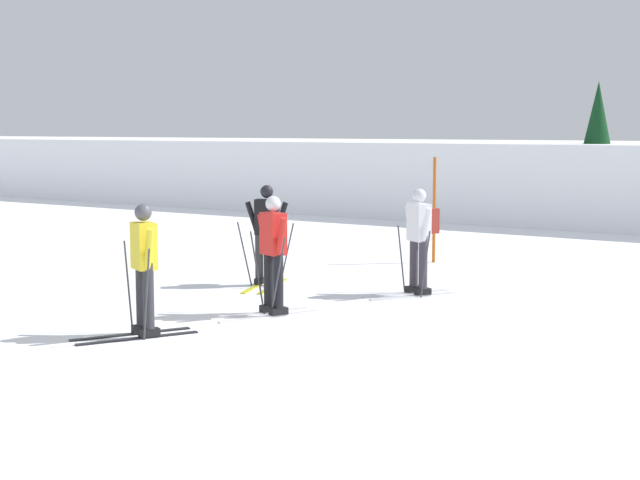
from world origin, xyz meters
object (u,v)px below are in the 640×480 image
skier_yellow (144,266)px  skier_black (267,229)px  trail_marker_pole (434,210)px  skier_white (420,236)px  conifer_far_left (597,143)px  skier_red (273,251)px

skier_yellow → skier_black: 4.30m
skier_black → trail_marker_pole: 4.23m
skier_white → conifer_far_left: bearing=95.8°
skier_white → skier_yellow: size_ratio=1.00×
skier_red → trail_marker_pole: (-0.60, 6.16, 0.13)m
skier_red → conifer_far_left: 15.23m
skier_white → skier_black: size_ratio=1.00×
skier_white → conifer_far_left: conifer_far_left is taller
skier_white → skier_yellow: same height
skier_black → conifer_far_left: 13.24m
skier_black → skier_red: size_ratio=1.00×
skier_black → skier_red: bearing=-51.2°
skier_yellow → conifer_far_left: bearing=89.4°
skier_red → trail_marker_pole: trail_marker_pole is taller
trail_marker_pole → skier_yellow: bearing=-89.4°
skier_white → conifer_far_left: (-1.26, 12.50, 1.30)m
trail_marker_pole → conifer_far_left: (0.28, 9.02, 1.21)m
skier_yellow → skier_red: size_ratio=1.00×
skier_yellow → skier_red: (0.51, 2.08, -0.00)m
skier_black → trail_marker_pole: size_ratio=0.82×
skier_black → trail_marker_pole: (1.06, 4.09, 0.09)m
skier_red → trail_marker_pole: bearing=95.6°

